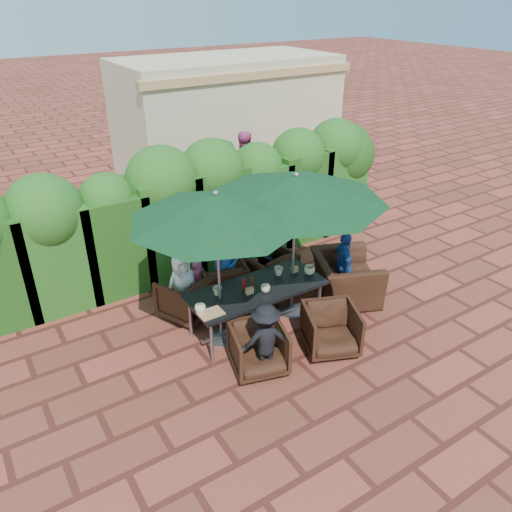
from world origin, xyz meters
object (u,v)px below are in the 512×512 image
chair_far_left (187,295)px  chair_far_mid (222,279)px  dining_table (256,292)px  chair_near_right (331,328)px  umbrella_right (296,188)px  chair_end_right (346,271)px  chair_near_left (259,347)px  chair_far_right (268,269)px  umbrella_left (216,208)px

chair_far_left → chair_far_mid: chair_far_mid is taller
dining_table → chair_near_right: chair_near_right is taller
dining_table → chair_far_left: bearing=130.1°
umbrella_right → chair_end_right: bearing=-6.1°
chair_far_left → chair_near_left: chair_far_left is taller
chair_far_left → umbrella_right: bearing=125.9°
chair_far_mid → dining_table: bearing=105.2°
chair_far_right → chair_end_right: size_ratio=0.70×
chair_far_mid → chair_far_right: chair_far_right is taller
chair_far_left → chair_end_right: size_ratio=0.67×
umbrella_left → chair_near_left: bearing=-82.4°
chair_far_right → chair_near_left: bearing=43.9°
chair_far_mid → chair_far_right: (0.85, -0.15, 0.01)m
chair_far_left → chair_near_right: 2.42m
dining_table → umbrella_left: size_ratio=0.87×
chair_far_right → umbrella_left: bearing=21.9°
umbrella_right → chair_near_right: umbrella_right is taller
umbrella_left → chair_near_right: 2.47m
umbrella_left → chair_far_left: size_ratio=3.13×
dining_table → chair_far_mid: chair_far_mid is taller
dining_table → chair_end_right: size_ratio=1.83×
chair_near_right → umbrella_right: bearing=108.3°
chair_near_left → chair_far_left: bearing=114.7°
chair_far_left → chair_near_left: bearing=74.4°
chair_near_right → chair_far_mid: bearing=130.7°
chair_far_right → chair_near_left: size_ratio=1.08×
chair_far_right → chair_end_right: chair_end_right is taller
dining_table → umbrella_left: bearing=175.7°
chair_far_right → chair_near_left: 2.18m
umbrella_left → umbrella_right: bearing=0.7°
umbrella_right → chair_end_right: 2.01m
dining_table → chair_far_right: chair_far_right is taller
dining_table → umbrella_right: 1.71m
chair_far_mid → chair_near_right: chair_far_mid is taller
umbrella_right → chair_far_left: size_ratio=3.51×
chair_end_right → chair_far_mid: bearing=82.1°
chair_near_left → chair_far_right: bearing=68.5°
chair_near_right → umbrella_left: bearing=162.0°
chair_far_mid → chair_far_right: 0.86m
umbrella_right → chair_far_mid: umbrella_right is taller
chair_far_mid → chair_far_right: bearing=-176.2°
chair_far_left → chair_near_left: size_ratio=1.03×
umbrella_left → chair_far_right: umbrella_left is taller
chair_near_left → chair_far_mid: bearing=91.7°
chair_far_mid → chair_near_right: size_ratio=1.02×
umbrella_left → umbrella_right: (1.35, 0.02, 0.00)m
dining_table → umbrella_right: size_ratio=0.78×
chair_far_left → chair_end_right: chair_end_right is taller
chair_far_mid → chair_end_right: chair_end_right is taller
chair_end_right → dining_table: bearing=111.3°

